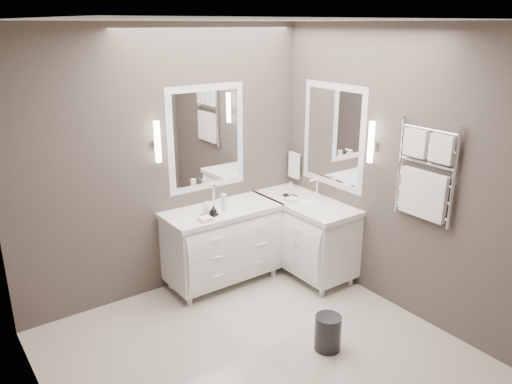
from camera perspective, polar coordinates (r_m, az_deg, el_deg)
floor at (r=4.49m, az=-0.12°, el=-17.97°), size 3.20×3.00×0.01m
ceiling at (r=3.60m, az=-0.15°, el=19.14°), size 3.20×3.00×0.01m
wall_back at (r=5.08m, az=-10.07°, el=3.27°), size 3.20×0.01×2.70m
wall_front at (r=2.86m, az=17.96°, el=-9.98°), size 3.20×0.01×2.70m
wall_left at (r=3.25m, az=-23.99°, el=-7.12°), size 0.01×3.00×2.70m
wall_right at (r=4.90m, az=15.33°, el=2.32°), size 0.01×3.00×2.70m
vanity_back at (r=5.34m, az=-3.86°, el=-5.56°), size 1.24×0.59×0.97m
vanity_right at (r=5.58m, az=5.59°, el=-4.50°), size 0.59×1.24×0.97m
mirror_back at (r=5.22m, az=-5.65°, el=6.15°), size 0.90×0.02×1.10m
mirror_right at (r=5.36m, az=8.79°, el=6.35°), size 0.02×0.90×1.10m
sconce_back at (r=4.90m, az=-11.18°, el=5.56°), size 0.06×0.06×0.40m
sconce_right at (r=4.92m, az=13.00°, el=5.49°), size 0.06×0.06×0.40m
towel_bar_corner at (r=5.83m, az=4.38°, el=3.13°), size 0.03×0.22×0.30m
towel_ladder at (r=4.62m, az=18.75°, el=1.53°), size 0.06×0.58×0.90m
waste_bin at (r=4.49m, az=8.21°, el=-15.63°), size 0.28×0.28×0.32m
amenity_tray_back at (r=5.01m, az=-5.34°, el=-2.64°), size 0.18×0.16×0.02m
amenity_tray_right at (r=5.54m, az=3.94°, el=-0.48°), size 0.14×0.17×0.02m
water_bottle at (r=5.12m, az=-3.71°, el=-1.20°), size 0.08×0.08×0.18m
soap_bottle_a at (r=4.98m, az=-5.78°, el=-1.81°), size 0.08×0.08×0.13m
soap_bottle_b at (r=4.98m, az=-4.88°, el=-2.06°), size 0.09×0.09×0.09m
soap_bottle_c at (r=5.51m, az=3.96°, el=0.40°), size 0.08×0.08×0.16m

